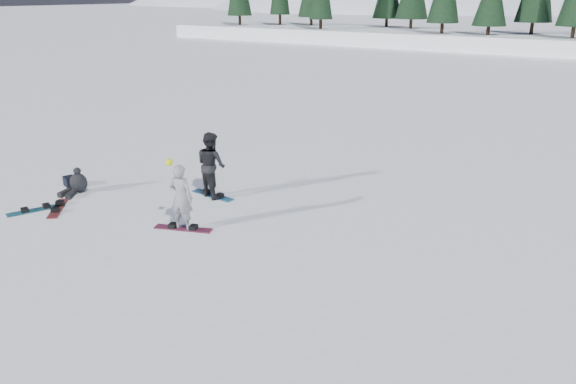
# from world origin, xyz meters

# --- Properties ---
(ground) EXTENTS (420.00, 420.00, 0.00)m
(ground) POSITION_xyz_m (0.00, 0.00, 0.00)
(ground) COLOR white
(ground) RESTS_ON ground
(alpine_backdrop) EXTENTS (412.50, 227.00, 53.20)m
(alpine_backdrop) POSITION_xyz_m (-11.72, 189.18, -13.98)
(alpine_backdrop) COLOR white
(alpine_backdrop) RESTS_ON ground
(snowboarder_woman) EXTENTS (0.70, 0.54, 1.86)m
(snowboarder_woman) POSITION_xyz_m (-0.69, 0.77, 0.87)
(snowboarder_woman) COLOR gray
(snowboarder_woman) RESTS_ON ground
(snowboarder_man) EXTENTS (1.11, 0.97, 1.92)m
(snowboarder_man) POSITION_xyz_m (-1.63, 3.08, 0.96)
(snowboarder_man) COLOR black
(snowboarder_man) RESTS_ON ground
(seated_rider) EXTENTS (0.69, 1.00, 0.77)m
(seated_rider) POSITION_xyz_m (-5.22, 1.14, 0.30)
(seated_rider) COLOR black
(seated_rider) RESTS_ON ground
(gear_bag) EXTENTS (0.53, 0.44, 0.30)m
(gear_bag) POSITION_xyz_m (-5.92, 1.39, 0.15)
(gear_bag) COLOR black
(gear_bag) RESTS_ON ground
(snowboard_woman) EXTENTS (1.51, 0.77, 0.03)m
(snowboard_woman) POSITION_xyz_m (-0.68, 0.77, 0.01)
(snowboard_woman) COLOR maroon
(snowboard_woman) RESTS_ON ground
(snowboard_man) EXTENTS (1.52, 0.43, 0.03)m
(snowboard_man) POSITION_xyz_m (-1.63, 3.08, 0.01)
(snowboard_man) COLOR #1C689F
(snowboard_man) RESTS_ON ground
(snowboard_loose_b) EXTENTS (1.20, 1.31, 0.03)m
(snowboard_loose_b) POSITION_xyz_m (-4.59, -0.03, 0.01)
(snowboard_loose_b) COLOR maroon
(snowboard_loose_b) RESTS_ON ground
(snowboard_loose_a) EXTENTS (0.84, 1.49, 0.03)m
(snowboard_loose_a) POSITION_xyz_m (-5.00, -0.44, 0.01)
(snowboard_loose_a) COLOR #16687A
(snowboard_loose_a) RESTS_ON ground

